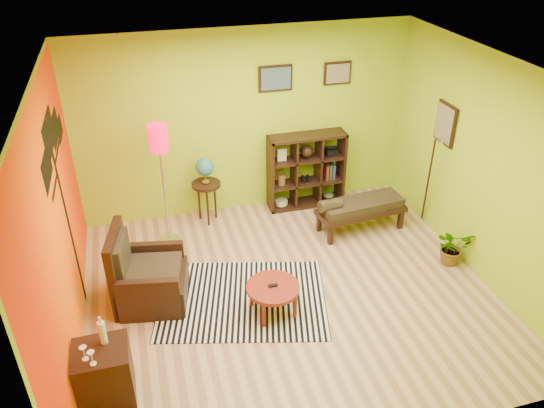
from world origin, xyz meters
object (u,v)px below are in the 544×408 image
object	(u,v)px
armchair	(146,280)
bench	(359,207)
globe_table	(205,174)
side_cabinet	(104,373)
cube_shelf	(307,171)
floor_lamp	(159,149)
coffee_table	(273,290)
potted_plant	(452,250)

from	to	relation	value
armchair	bench	distance (m)	3.20
globe_table	side_cabinet	bearing A→B (deg)	-116.79
cube_shelf	bench	world-z (taller)	cube_shelf
floor_lamp	cube_shelf	bearing A→B (deg)	11.85
coffee_table	side_cabinet	size ratio (longest dim) A/B	0.67
globe_table	bench	xyz separation A→B (m)	(2.09, -0.86, -0.41)
bench	potted_plant	size ratio (longest dim) A/B	2.73
armchair	cube_shelf	bearing A→B (deg)	32.98
armchair	cube_shelf	size ratio (longest dim) A/B	0.83
globe_table	bench	world-z (taller)	globe_table
side_cabinet	cube_shelf	xyz separation A→B (m)	(3.11, 3.07, 0.28)
floor_lamp	bench	size ratio (longest dim) A/B	1.31
side_cabinet	cube_shelf	bearing A→B (deg)	44.59
side_cabinet	bench	distance (m)	4.19
side_cabinet	globe_table	distance (m)	3.39
globe_table	potted_plant	size ratio (longest dim) A/B	2.10
coffee_table	floor_lamp	world-z (taller)	floor_lamp
floor_lamp	globe_table	bearing A→B (deg)	32.06
armchair	bench	bearing A→B (deg)	13.86
side_cabinet	bench	world-z (taller)	side_cabinet
coffee_table	armchair	bearing A→B (deg)	156.40
side_cabinet	floor_lamp	world-z (taller)	floor_lamp
potted_plant	side_cabinet	bearing A→B (deg)	-166.75
coffee_table	side_cabinet	world-z (taller)	side_cabinet
coffee_table	globe_table	xyz separation A→B (m)	(-0.40, 2.24, 0.46)
globe_table	cube_shelf	bearing A→B (deg)	2.64
armchair	floor_lamp	xyz separation A→B (m)	(0.39, 1.23, 1.14)
potted_plant	cube_shelf	bearing A→B (deg)	124.59
armchair	potted_plant	world-z (taller)	armchair
globe_table	bench	distance (m)	2.30
cube_shelf	bench	xyz separation A→B (m)	(0.49, -0.93, -0.21)
floor_lamp	globe_table	size ratio (longest dim) A/B	1.70
globe_table	bench	size ratio (longest dim) A/B	0.77
floor_lamp	globe_table	distance (m)	0.99
armchair	potted_plant	distance (m)	4.02
side_cabinet	potted_plant	size ratio (longest dim) A/B	1.88
coffee_table	globe_table	bearing A→B (deg)	100.12
coffee_table	globe_table	world-z (taller)	globe_table
coffee_table	side_cabinet	bearing A→B (deg)	-158.56
coffee_table	globe_table	size ratio (longest dim) A/B	0.60
coffee_table	armchair	world-z (taller)	armchair
cube_shelf	potted_plant	bearing A→B (deg)	-55.41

